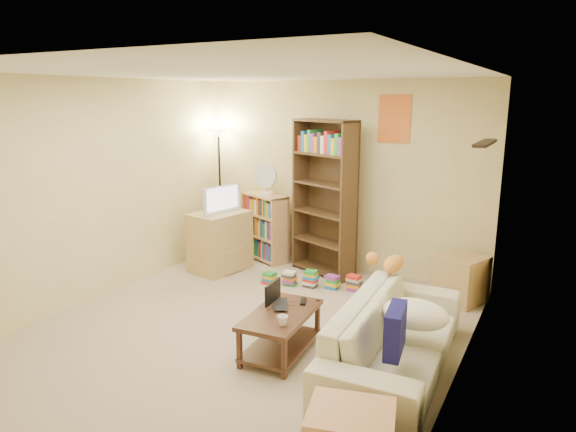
% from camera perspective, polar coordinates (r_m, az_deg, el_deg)
% --- Properties ---
extents(room, '(4.50, 4.54, 2.52)m').
position_cam_1_polar(room, '(4.83, -4.69, 5.17)').
color(room, tan).
rests_on(room, ground).
extents(sofa, '(2.16, 1.04, 0.60)m').
position_cam_1_polar(sofa, '(4.56, 11.80, -13.01)').
color(sofa, beige).
rests_on(sofa, ground).
extents(navy_pillow, '(0.18, 0.41, 0.36)m').
position_cam_1_polar(navy_pillow, '(4.02, 11.83, -12.32)').
color(navy_pillow, '#141357').
rests_on(navy_pillow, sofa).
extents(cream_blanket, '(0.56, 0.40, 0.24)m').
position_cam_1_polar(cream_blanket, '(4.48, 13.97, -10.53)').
color(cream_blanket, white).
rests_on(cream_blanket, sofa).
extents(tabby_cat, '(0.48, 0.19, 0.16)m').
position_cam_1_polar(tabby_cat, '(5.19, 11.24, -5.12)').
color(tabby_cat, orange).
rests_on(tabby_cat, sofa).
extents(coffee_table, '(0.57, 0.93, 0.40)m').
position_cam_1_polar(coffee_table, '(4.75, -0.82, -12.27)').
color(coffee_table, '#4A281C').
rests_on(coffee_table, ground).
extents(laptop, '(0.47, 0.46, 0.02)m').
position_cam_1_polar(laptop, '(4.82, -0.29, -9.84)').
color(laptop, black).
rests_on(laptop, coffee_table).
extents(laptop_screen, '(0.04, 0.30, 0.20)m').
position_cam_1_polar(laptop_screen, '(4.83, -1.70, -8.43)').
color(laptop_screen, white).
rests_on(laptop_screen, laptop).
extents(mug, '(0.17, 0.17, 0.09)m').
position_cam_1_polar(mug, '(4.43, -0.60, -11.54)').
color(mug, white).
rests_on(mug, coffee_table).
extents(tv_remote, '(0.11, 0.17, 0.02)m').
position_cam_1_polar(tv_remote, '(4.90, 1.70, -9.47)').
color(tv_remote, black).
rests_on(tv_remote, coffee_table).
extents(tv_stand, '(0.66, 0.83, 0.79)m').
position_cam_1_polar(tv_stand, '(6.94, -7.57, -2.80)').
color(tv_stand, tan).
rests_on(tv_stand, ground).
extents(television, '(0.66, 0.32, 0.36)m').
position_cam_1_polar(television, '(6.80, -7.72, 1.88)').
color(television, black).
rests_on(television, tv_stand).
extents(tall_bookshelf, '(0.95, 0.60, 2.01)m').
position_cam_1_polar(tall_bookshelf, '(6.61, 4.03, 2.42)').
color(tall_bookshelf, '#452F1A').
rests_on(tall_bookshelf, ground).
extents(short_bookshelf, '(0.80, 0.56, 0.95)m').
position_cam_1_polar(short_bookshelf, '(7.30, -2.60, -1.25)').
color(short_bookshelf, tan).
rests_on(short_bookshelf, ground).
extents(desk_fan, '(0.34, 0.19, 0.45)m').
position_cam_1_polar(desk_fan, '(7.09, -2.49, 4.18)').
color(desk_fan, silver).
rests_on(desk_fan, short_bookshelf).
extents(floor_lamp, '(0.31, 0.31, 1.85)m').
position_cam_1_polar(floor_lamp, '(7.53, -7.67, 6.85)').
color(floor_lamp, black).
rests_on(floor_lamp, ground).
extents(side_table, '(0.61, 0.61, 0.54)m').
position_cam_1_polar(side_table, '(6.19, 18.66, -6.62)').
color(side_table, tan).
rests_on(side_table, ground).
extents(book_stacks, '(1.19, 0.43, 0.21)m').
position_cam_1_polar(book_stacks, '(6.35, 2.76, -7.12)').
color(book_stacks, red).
rests_on(book_stacks, ground).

